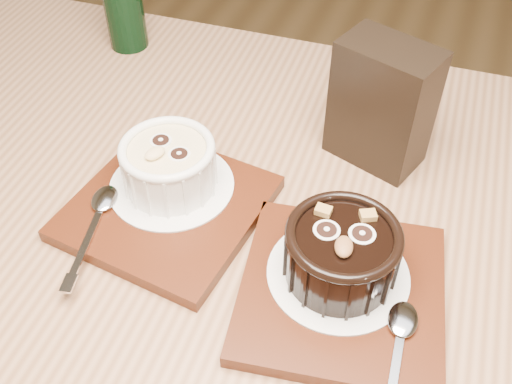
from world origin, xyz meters
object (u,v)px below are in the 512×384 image
table (239,313)px  tray_right (341,293)px  ramekin_white (169,164)px  condiment_stand (382,105)px  tray_left (167,208)px  ramekin_dark (342,251)px

table → tray_right: size_ratio=6.82×
ramekin_white → condiment_stand: 0.23m
table → tray_right: tray_right is taller
tray_left → tray_right: same height
ramekin_dark → ramekin_white: bearing=153.4°
tray_left → condiment_stand: 0.25m
ramekin_dark → condiment_stand: bearing=80.3°
table → ramekin_dark: bearing=4.2°
ramekin_white → tray_right: (0.20, -0.06, -0.04)m
table → ramekin_white: size_ratio=12.75×
ramekin_white → ramekin_dark: 0.20m
tray_left → tray_right: 0.20m
tray_left → ramekin_dark: size_ratio=1.77×
ramekin_white → tray_right: bearing=7.0°
table → ramekin_white: 0.18m
ramekin_dark → tray_right: bearing=-73.1°
tray_left → condiment_stand: size_ratio=1.29×
condiment_stand → ramekin_dark: bearing=-87.6°
ramekin_dark → condiment_stand: condiment_stand is taller
table → tray_left: bearing=159.9°
table → ramekin_dark: 0.17m
table → ramekin_dark: (0.10, 0.01, 0.14)m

